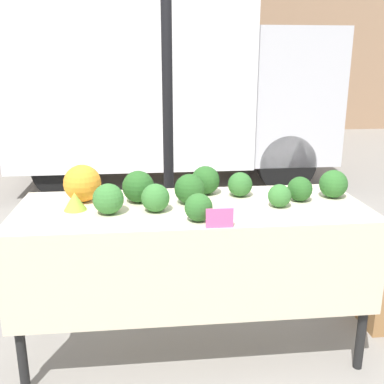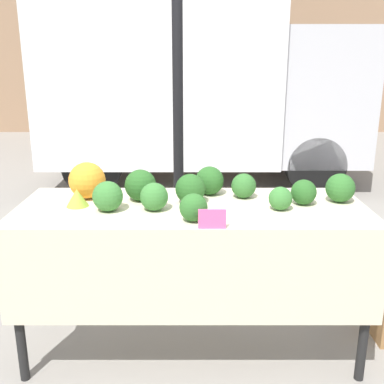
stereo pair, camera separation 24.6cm
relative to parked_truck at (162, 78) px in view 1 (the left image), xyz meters
The scene contains 17 objects.
ground_plane 4.23m from the parked_truck, 90.06° to the right, with size 40.00×40.00×0.00m, color gray.
tent_pole 3.33m from the parked_truck, 91.68° to the right, with size 0.07×0.07×2.46m.
parked_truck is the anchor object (origin of this frame).
market_table 4.10m from the parked_truck, 90.06° to the right, with size 1.93×0.73×0.89m.
orange_cauliflower 3.90m from the parked_truck, 99.10° to the right, with size 0.21×0.21×0.21m.
romanesco_head 4.06m from the parked_truck, 99.07° to the right, with size 0.12×0.12×0.10m.
broccoli_head_0 4.01m from the parked_truck, 77.93° to the right, with size 0.16×0.16×0.16m.
broccoli_head_1 4.11m from the parked_truck, 96.35° to the right, with size 0.16×0.16×0.16m.
broccoli_head_2 4.02m from the parked_truck, 81.12° to the right, with size 0.14×0.14×0.14m.
broccoli_head_3 3.95m from the parked_truck, 90.20° to the right, with size 0.17×0.17×0.17m.
broccoli_head_4 3.91m from the parked_truck, 94.40° to the right, with size 0.18×0.18×0.18m.
broccoli_head_5 4.08m from the parked_truck, 92.92° to the right, with size 0.15×0.15×0.15m.
broccoli_head_6 3.86m from the parked_truck, 85.55° to the right, with size 0.14×0.14×0.14m.
broccoli_head_7 4.10m from the parked_truck, 83.37° to the right, with size 0.13×0.13×0.13m.
broccoli_head_8 3.78m from the parked_truck, 88.47° to the right, with size 0.17×0.17×0.17m.
broccoli_head_9 4.24m from the parked_truck, 89.96° to the right, with size 0.14×0.14×0.14m.
price_sign 4.36m from the parked_truck, 88.78° to the right, with size 0.13×0.01×0.10m.
Camera 1 is at (-0.25, -2.35, 1.66)m, focal length 42.00 mm.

